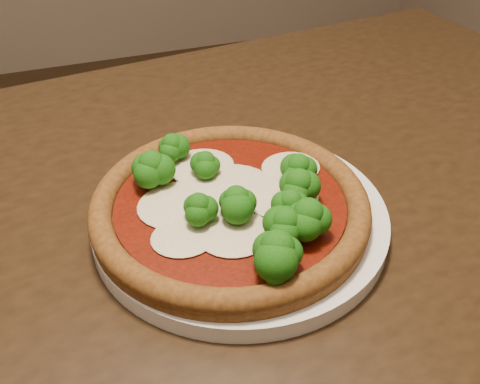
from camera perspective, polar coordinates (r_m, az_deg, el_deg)
name	(u,v)px	position (r m, az deg, el deg)	size (l,w,h in m)	color
dining_table	(191,296)	(0.59, -5.29, -10.97)	(1.40, 0.96, 0.75)	black
plate	(240,217)	(0.53, 0.00, -2.65)	(0.29, 0.29, 0.02)	silver
pizza	(234,203)	(0.51, -0.64, -1.19)	(0.27, 0.27, 0.06)	brown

